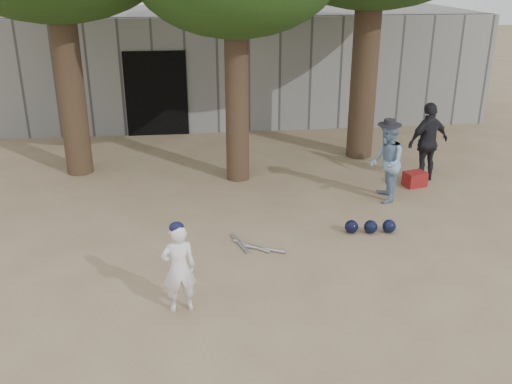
{
  "coord_description": "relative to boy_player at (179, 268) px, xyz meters",
  "views": [
    {
      "loc": [
        -0.39,
        -7.17,
        4.24
      ],
      "look_at": [
        0.6,
        1.0,
        0.95
      ],
      "focal_mm": 40.0,
      "sensor_mm": 36.0,
      "label": 1
    }
  ],
  "objects": [
    {
      "name": "back_building",
      "position": [
        0.6,
        11.01,
        0.89
      ],
      "size": [
        16.0,
        5.24,
        3.0
      ],
      "color": "gray",
      "rests_on": "ground"
    },
    {
      "name": "ground",
      "position": [
        0.6,
        0.67,
        -0.61
      ],
      "size": [
        70.0,
        70.0,
        0.0
      ],
      "primitive_type": "plane",
      "color": "#937C5E",
      "rests_on": "ground"
    },
    {
      "name": "spectator_blue",
      "position": [
        3.88,
        3.32,
        0.15
      ],
      "size": [
        0.7,
        0.84,
        1.53
      ],
      "primitive_type": "imported",
      "rotation": [
        0.0,
        0.0,
        4.54
      ],
      "color": "#7B9DBF",
      "rests_on": "ground"
    },
    {
      "name": "boy_player",
      "position": [
        0.0,
        0.0,
        0.0
      ],
      "size": [
        0.49,
        0.37,
        1.23
      ],
      "primitive_type": "imported",
      "rotation": [
        0.0,
        0.0,
        3.32
      ],
      "color": "white",
      "rests_on": "ground"
    },
    {
      "name": "helmet_row",
      "position": [
        3.19,
        1.95,
        -0.5
      ],
      "size": [
        0.87,
        0.29,
        0.23
      ],
      "color": "black",
      "rests_on": "ground"
    },
    {
      "name": "red_bag",
      "position": [
        4.77,
        3.98,
        -0.46
      ],
      "size": [
        0.48,
        0.41,
        0.3
      ],
      "primitive_type": "cube",
      "rotation": [
        0.0,
        0.0,
        0.24
      ],
      "color": "maroon",
      "rests_on": "ground"
    },
    {
      "name": "bat_pile",
      "position": [
        1.13,
        1.64,
        -0.59
      ],
      "size": [
        0.82,
        0.77,
        0.06
      ],
      "color": "#ABACB1",
      "rests_on": "ground"
    },
    {
      "name": "spectator_dark",
      "position": [
        5.1,
        4.3,
        0.22
      ],
      "size": [
        1.05,
        0.69,
        1.66
      ],
      "primitive_type": "imported",
      "rotation": [
        0.0,
        0.0,
        3.46
      ],
      "color": "black",
      "rests_on": "ground"
    }
  ]
}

